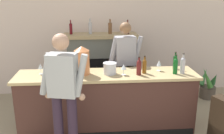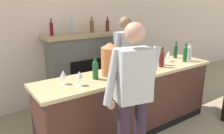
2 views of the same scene
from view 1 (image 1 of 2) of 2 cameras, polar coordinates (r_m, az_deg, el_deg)
The scene contains 18 objects.
wall_back_panel at distance 5.52m, azimuth -1.15°, elevation 8.03°, with size 12.00×0.07×2.75m.
bar_counter at distance 4.13m, azimuth -1.12°, elevation -7.93°, with size 2.87×0.66×0.97m.
fireplace_stone at distance 5.41m, azimuth -2.59°, elevation 0.49°, with size 1.53×0.52×1.69m.
potted_plant_corner at distance 5.79m, azimuth 21.05°, elevation -4.23°, with size 0.44×0.47×0.70m.
person_customer at distance 3.30m, azimuth -10.97°, elevation -5.84°, with size 0.65×0.37×1.74m.
person_bartender at distance 4.62m, azimuth 2.98°, elevation 0.76°, with size 0.66×0.34×1.70m.
copper_dispenser at distance 3.90m, azimuth -6.91°, elevation 1.56°, with size 0.24×0.28×0.45m.
ice_bucket_steel at distance 3.92m, azimuth -0.49°, elevation -0.30°, with size 0.22×0.22×0.18m.
wine_bottle_merlot_tall at distance 4.31m, azimuth 14.22°, elevation 1.28°, with size 0.07×0.07×0.29m.
wine_bottle_rose_blush at distance 3.89m, azimuth 6.17°, elevation 0.07°, with size 0.08×0.08×0.29m.
wine_bottle_port_short at distance 4.03m, azimuth 14.32°, elevation 0.37°, with size 0.07×0.07×0.31m.
wine_bottle_riesling_slim at distance 3.92m, azimuth -10.38°, elevation 0.09°, with size 0.08×0.08×0.29m.
wine_bottle_chardonnay_pale at distance 4.07m, azimuth 15.87°, elevation 0.52°, with size 0.07×0.07×0.33m.
wine_bottle_burgundy_dark at distance 3.97m, azimuth 7.44°, elevation 0.34°, with size 0.07×0.07×0.28m.
wine_glass_back_row at distance 3.86m, azimuth 2.70°, elevation -0.05°, with size 0.09×0.09×0.17m.
wine_glass_by_dispenser at distance 4.13m, azimuth 10.71°, elevation 0.81°, with size 0.08×0.08×0.18m.
wine_glass_front_left at distance 4.05m, azimuth -16.04°, elevation 0.09°, with size 0.07×0.07×0.17m.
wine_glass_front_right at distance 3.88m, azimuth -14.48°, elevation -0.50°, with size 0.08×0.08×0.17m.
Camera 1 is at (-0.32, -1.04, 2.21)m, focal length 40.00 mm.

